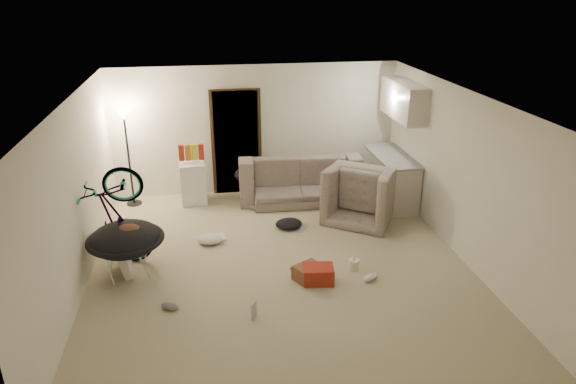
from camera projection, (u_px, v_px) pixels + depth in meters
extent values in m
cube|color=#BAB18F|center=(280.00, 264.00, 7.71)|extent=(5.50, 6.00, 0.02)
cube|color=white|center=(279.00, 97.00, 6.75)|extent=(5.50, 6.00, 0.02)
cube|color=white|center=(256.00, 130.00, 9.97)|extent=(5.50, 0.02, 2.50)
cube|color=white|center=(331.00, 312.00, 4.48)|extent=(5.50, 0.02, 2.50)
cube|color=white|center=(74.00, 199.00, 6.81)|extent=(0.02, 6.00, 2.50)
cube|color=white|center=(462.00, 175.00, 7.65)|extent=(0.02, 6.00, 2.50)
cube|color=black|center=(236.00, 142.00, 9.96)|extent=(0.85, 0.10, 2.04)
cube|color=#342212|center=(236.00, 143.00, 9.94)|extent=(0.97, 0.04, 2.10)
cylinder|color=black|center=(134.00, 203.00, 9.75)|extent=(0.28, 0.28, 0.03)
cylinder|color=black|center=(129.00, 162.00, 9.43)|extent=(0.04, 0.04, 1.70)
cone|color=#FFE0A5|center=(123.00, 115.00, 9.10)|extent=(0.24, 0.24, 0.18)
cube|color=beige|center=(390.00, 179.00, 9.73)|extent=(0.60, 1.50, 0.88)
cube|color=gray|center=(392.00, 156.00, 9.56)|extent=(0.64, 1.54, 0.04)
cube|color=beige|center=(404.00, 100.00, 9.18)|extent=(0.38, 1.40, 0.65)
imported|color=#383F38|center=(299.00, 181.00, 9.92)|extent=(2.33, 1.02, 0.67)
imported|color=#383F38|center=(365.00, 197.00, 9.13)|extent=(1.51, 1.47, 0.74)
imported|color=black|center=(121.00, 240.00, 7.48)|extent=(1.65, 0.75, 0.94)
imported|color=maroon|center=(252.00, 320.00, 6.40)|extent=(0.27, 0.25, 0.02)
cube|color=white|center=(193.00, 183.00, 9.68)|extent=(0.50, 0.50, 0.80)
cube|color=maroon|center=(181.00, 153.00, 9.43)|extent=(0.10, 0.07, 0.30)
cube|color=#C27218|center=(188.00, 153.00, 9.45)|extent=(0.11, 0.09, 0.30)
cube|color=gold|center=(195.00, 152.00, 9.47)|extent=(0.11, 0.09, 0.30)
cube|color=maroon|center=(201.00, 152.00, 9.48)|extent=(0.10, 0.07, 0.30)
cylinder|color=silver|center=(128.00, 258.00, 7.35)|extent=(0.71, 0.71, 0.50)
ellipsoid|color=black|center=(125.00, 239.00, 7.23)|extent=(1.00, 1.00, 0.42)
torus|color=black|center=(125.00, 239.00, 7.23)|extent=(1.08, 1.08, 0.08)
ellipsoid|color=#4D281A|center=(128.00, 233.00, 7.17)|extent=(0.49, 0.41, 0.22)
ellipsoid|color=black|center=(249.00, 174.00, 9.70)|extent=(0.57, 0.47, 0.28)
cube|color=silver|center=(122.00, 248.00, 7.53)|extent=(0.35, 0.91, 0.60)
cube|color=brown|center=(308.00, 272.00, 7.26)|extent=(0.47, 0.43, 0.22)
cube|color=maroon|center=(318.00, 274.00, 7.18)|extent=(0.46, 0.36, 0.24)
cylinder|color=white|center=(354.00, 264.00, 7.52)|extent=(0.15, 0.15, 0.15)
cone|color=white|center=(354.00, 258.00, 7.48)|extent=(0.09, 0.09, 0.07)
cube|color=#B0AAA3|center=(292.00, 226.00, 8.87)|extent=(0.61, 0.57, 0.01)
cube|color=#2A519A|center=(304.00, 270.00, 7.48)|extent=(0.38, 0.41, 0.03)
cube|color=silver|center=(219.00, 237.00, 8.46)|extent=(0.24, 0.29, 0.02)
ellipsoid|color=#2A519A|center=(277.00, 205.00, 9.57)|extent=(0.30, 0.19, 0.11)
ellipsoid|color=slate|center=(251.00, 207.00, 9.51)|extent=(0.24, 0.26, 0.10)
ellipsoid|color=slate|center=(170.00, 306.00, 6.61)|extent=(0.27, 0.21, 0.09)
ellipsoid|color=white|center=(370.00, 277.00, 7.25)|extent=(0.28, 0.23, 0.10)
ellipsoid|color=black|center=(289.00, 224.00, 8.80)|extent=(0.53, 0.48, 0.14)
ellipsoid|color=silver|center=(210.00, 239.00, 8.29)|extent=(0.49, 0.46, 0.13)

